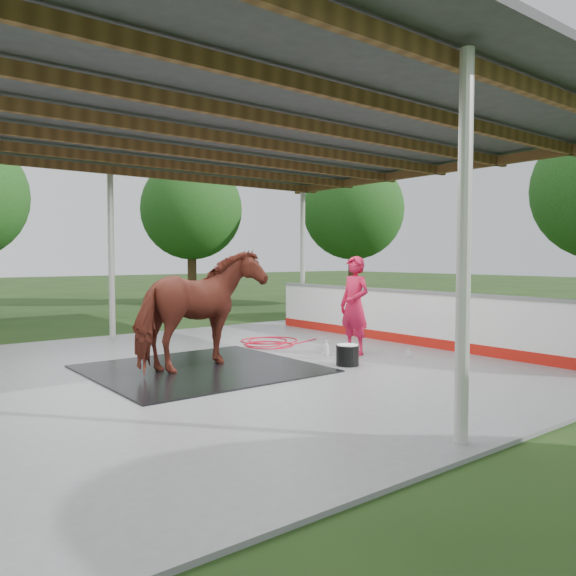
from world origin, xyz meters
TOP-DOWN VIEW (x-y plane):
  - ground at (0.00, 0.00)m, footprint 100.00×100.00m
  - concrete_slab at (0.00, 0.00)m, footprint 12.00×10.00m
  - pavilion_structure at (0.00, -0.00)m, footprint 12.60×10.60m
  - dasher_board at (4.60, 0.00)m, footprint 0.16×8.00m
  - tree_belt at (0.30, 0.90)m, footprint 28.00×28.00m
  - rubber_mat at (-0.24, 0.11)m, footprint 3.43×3.21m
  - horse at (-0.24, 0.11)m, footprint 2.52×1.66m
  - handler at (2.77, -0.40)m, footprint 0.45×0.68m
  - wash_bucket at (1.89, -1.13)m, footprint 0.39×0.39m
  - soap_bottle_a at (2.23, -0.21)m, footprint 0.16×0.16m
  - soap_bottle_b at (3.32, -1.26)m, footprint 0.11×0.11m
  - hose_coil at (2.32, 1.77)m, footprint 1.87×1.60m

SIDE VIEW (x-z plane):
  - ground at x=0.00m, z-range 0.00..0.00m
  - concrete_slab at x=0.00m, z-range 0.00..0.05m
  - hose_coil at x=2.32m, z-range 0.05..0.07m
  - rubber_mat at x=-0.24m, z-range 0.05..0.08m
  - soap_bottle_b at x=3.32m, z-range 0.05..0.22m
  - soap_bottle_a at x=2.23m, z-range 0.05..0.34m
  - wash_bucket at x=1.89m, z-range 0.05..0.41m
  - dasher_board at x=4.60m, z-range 0.02..1.17m
  - handler at x=2.77m, z-range 0.05..1.91m
  - horse at x=-0.24m, z-range 0.08..2.03m
  - tree_belt at x=0.30m, z-range 0.89..6.69m
  - pavilion_structure at x=0.00m, z-range 1.94..5.99m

